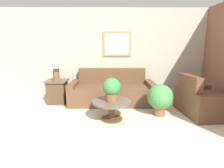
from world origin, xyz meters
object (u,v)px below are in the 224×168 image
Objects in this scene: coffee_table at (112,106)px; table_lamp at (56,66)px; couch_main at (112,92)px; armchair at (202,102)px; potted_plant_floor at (160,98)px; potted_plant_on_table at (112,89)px; side_table at (57,91)px.

table_lamp reaches higher than coffee_table.
table_lamp reaches higher than couch_main.
armchair is 1.70× the size of potted_plant_floor.
potted_plant_on_table is (-0.00, -0.01, 0.38)m from coffee_table.
couch_main is 1.50m from side_table.
side_table is (-1.49, 1.15, 0.02)m from coffee_table.
table_lamp is at bearing 141.93° from potted_plant_on_table.
side_table is at bearing 0.00° from table_lamp.
armchair is at bearing 3.64° from potted_plant_floor.
armchair reaches higher than potted_plant_on_table.
coffee_table is at bearing -90.82° from couch_main.
couch_main is 2.22m from armchair.
armchair is 2.48× the size of potted_plant_on_table.
potted_plant_floor is (2.56, -0.92, 0.08)m from side_table.
potted_plant_floor is at bearing -19.72° from side_table.
side_table is 1.15× the size of table_lamp.
side_table is (-1.50, -0.04, 0.03)m from couch_main.
armchair is at bearing -13.59° from table_lamp.
potted_plant_on_table is (1.48, -1.16, -0.33)m from table_lamp.
table_lamp is at bearing 160.28° from potted_plant_floor.
armchair is at bearing -23.70° from couch_main.
side_table is 1.30× the size of potted_plant_on_table.
potted_plant_floor is (1.08, 0.23, 0.10)m from coffee_table.
couch_main and armchair have the same top height.
couch_main is 1.26m from potted_plant_on_table.
armchair is 3.71m from table_lamp.
armchair is at bearing -13.59° from side_table.
couch_main reaches higher than coffee_table.
potted_plant_on_table is (-0.02, -1.20, 0.38)m from couch_main.
coffee_table is 2.01m from table_lamp.
potted_plant_floor is at bearing -19.72° from table_lamp.
couch_main is at bearing 1.46° from table_lamp.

